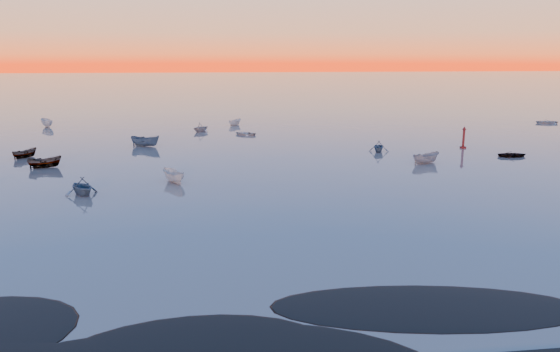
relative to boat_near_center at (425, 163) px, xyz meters
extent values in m
plane|color=#615851|center=(-22.08, 60.93, 0.00)|extent=(600.00, 600.00, 0.00)
imported|color=gray|center=(0.00, 0.00, 0.00)|extent=(2.74, 4.15, 1.33)
cylinder|color=#4B1010|center=(9.64, 10.12, 0.05)|extent=(0.90, 0.90, 0.30)
cylinder|color=#4B1010|center=(9.64, 10.12, 1.30)|extent=(0.32, 0.32, 2.60)
cone|color=#4B1010|center=(9.64, 10.12, 2.85)|extent=(0.60, 0.60, 0.50)
camera|label=1|loc=(-25.96, -62.56, 12.94)|focal=35.00mm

